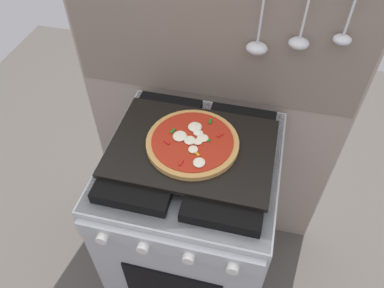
% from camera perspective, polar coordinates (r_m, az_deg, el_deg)
% --- Properties ---
extents(ground_plane, '(4.00, 4.00, 0.00)m').
position_cam_1_polar(ground_plane, '(1.99, -0.00, -18.47)').
color(ground_plane, '#4C4742').
extents(kitchen_backsplash, '(1.10, 0.09, 1.55)m').
position_cam_1_polar(kitchen_backsplash, '(1.54, 3.03, 5.30)').
color(kitchen_backsplash, gray).
rests_on(kitchen_backsplash, ground_plane).
extents(stove, '(0.60, 0.64, 0.90)m').
position_cam_1_polar(stove, '(1.59, -0.01, -11.79)').
color(stove, '#B7BABF').
rests_on(stove, ground_plane).
extents(baking_tray, '(0.54, 0.38, 0.02)m').
position_cam_1_polar(baking_tray, '(1.23, -0.00, -0.57)').
color(baking_tray, black).
rests_on(baking_tray, stove).
extents(pizza_left, '(0.31, 0.31, 0.03)m').
position_cam_1_polar(pizza_left, '(1.22, -0.07, 0.31)').
color(pizza_left, tan).
rests_on(pizza_left, baking_tray).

